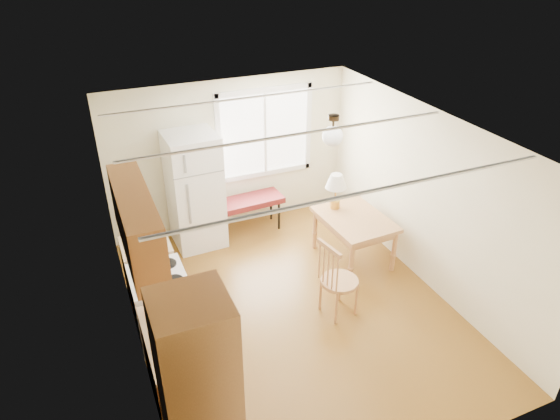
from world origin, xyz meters
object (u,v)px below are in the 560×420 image
chair (334,275)px  dining_table (354,224)px  refrigerator (195,191)px  bench (245,203)px

chair → dining_table: bearing=38.3°
refrigerator → dining_table: refrigerator is taller
refrigerator → chair: size_ratio=1.66×
bench → chair: size_ratio=1.16×
refrigerator → dining_table: 2.51m
chair → refrigerator: bearing=105.0°
refrigerator → bench: size_ratio=1.44×
bench → refrigerator: bearing=177.8°
refrigerator → dining_table: bearing=-36.8°
dining_table → refrigerator: bearing=142.3°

